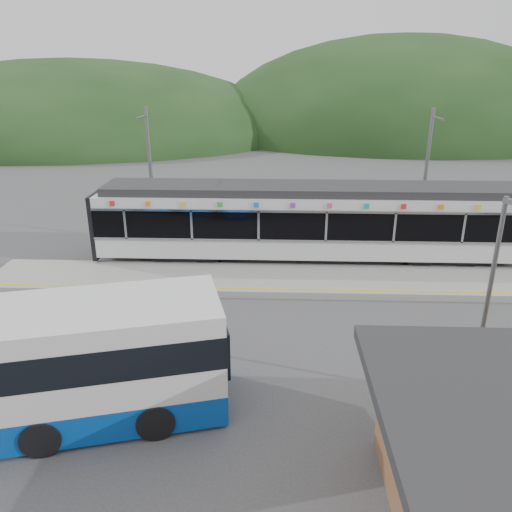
{
  "coord_description": "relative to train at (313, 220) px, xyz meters",
  "views": [
    {
      "loc": [
        -0.56,
        -16.67,
        8.85
      ],
      "look_at": [
        -1.26,
        1.0,
        2.12
      ],
      "focal_mm": 35.0,
      "sensor_mm": 36.0,
      "label": 1
    }
  ],
  "objects": [
    {
      "name": "catenary_mast_east",
      "position": [
        5.77,
        2.56,
        1.58
      ],
      "size": [
        0.18,
        1.8,
        7.0
      ],
      "color": "slate",
      "rests_on": "ground"
    },
    {
      "name": "train",
      "position": [
        0.0,
        0.0,
        0.0
      ],
      "size": [
        20.44,
        3.01,
        3.74
      ],
      "color": "black",
      "rests_on": "ground"
    },
    {
      "name": "hills",
      "position": [
        4.96,
        -0.71,
        -2.06
      ],
      "size": [
        146.0,
        149.0,
        26.0
      ],
      "color": "#1E3D19",
      "rests_on": "ground"
    },
    {
      "name": "catenary_mast_west",
      "position": [
        -8.23,
        2.56,
        1.58
      ],
      "size": [
        0.18,
        1.8,
        7.0
      ],
      "color": "slate",
      "rests_on": "ground"
    },
    {
      "name": "lamp_post",
      "position": [
        3.8,
        -10.8,
        1.47
      ],
      "size": [
        0.52,
        1.1,
        5.92
      ],
      "rotation": [
        0.0,
        0.0,
        0.43
      ],
      "color": "slate",
      "rests_on": "ground"
    },
    {
      "name": "ground",
      "position": [
        -1.23,
        -6.0,
        -2.06
      ],
      "size": [
        120.0,
        120.0,
        0.0
      ],
      "primitive_type": "plane",
      "color": "#4C4C4F",
      "rests_on": "ground"
    },
    {
      "name": "platform",
      "position": [
        -1.23,
        -2.7,
        -1.91
      ],
      "size": [
        26.0,
        3.2,
        0.3
      ],
      "primitive_type": "cube",
      "color": "#9E9E99",
      "rests_on": "ground"
    },
    {
      "name": "yellow_line",
      "position": [
        -1.23,
        -4.0,
        -1.76
      ],
      "size": [
        26.0,
        0.1,
        0.01
      ],
      "primitive_type": "cube",
      "color": "yellow",
      "rests_on": "platform"
    }
  ]
}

